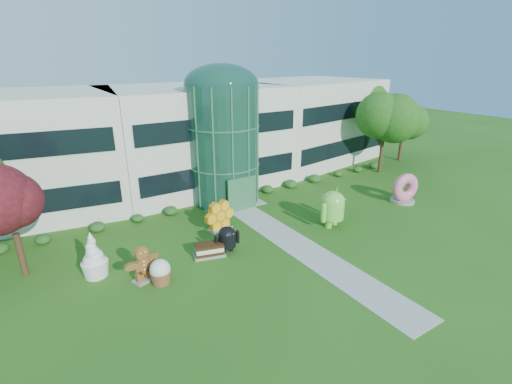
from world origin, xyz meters
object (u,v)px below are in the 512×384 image
android_green (333,206)px  android_black (227,237)px  donut (404,188)px  gingerbread (142,264)px

android_green → android_black: (-8.40, 0.76, -0.57)m
android_black → donut: donut is taller
donut → android_green: bearing=-166.9°
android_black → gingerbread: bearing=-172.5°
android_black → donut: (16.96, -0.56, 0.29)m
android_black → gingerbread: 5.55m
android_green → gingerbread: android_green is taller
android_black → donut: 16.98m
android_black → gingerbread: (-5.54, -0.35, 0.06)m
android_green → android_black: size_ratio=1.56×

